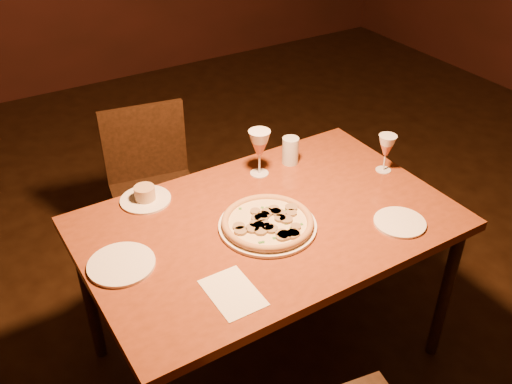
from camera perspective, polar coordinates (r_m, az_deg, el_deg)
floor at (r=2.53m, az=9.02°, el=-17.31°), size 7.00×7.00×0.00m
dining_table at (r=2.12m, az=1.24°, el=-4.15°), size 1.35×0.88×0.72m
chair_far at (r=2.77m, az=-10.20°, el=0.73°), size 0.46×0.46×0.82m
pizza_plate at (r=2.03m, az=1.17°, el=-3.09°), size 0.35×0.35×0.04m
ramekin_saucer at (r=2.21m, az=-11.03°, el=-0.42°), size 0.19×0.19×0.06m
wine_glass_far at (r=2.29m, az=0.34°, el=3.93°), size 0.09×0.09×0.20m
wine_glass_right at (r=2.38m, az=12.84°, el=3.79°), size 0.07×0.07×0.16m
water_tumbler at (r=2.39m, az=3.46°, el=4.16°), size 0.07×0.07×0.12m
side_plate_left at (r=1.93m, az=-13.31°, el=-7.05°), size 0.22×0.22×0.01m
side_plate_near at (r=2.12m, az=14.18°, el=-2.97°), size 0.19×0.19×0.01m
menu_card at (r=1.79m, az=-2.33°, el=-10.03°), size 0.14×0.21×0.00m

